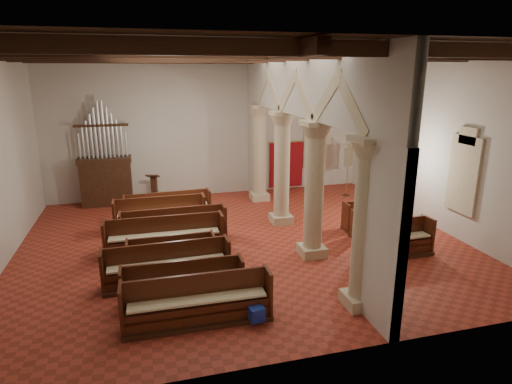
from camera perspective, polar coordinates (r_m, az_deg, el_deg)
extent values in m
plane|color=#9A3221|center=(14.09, -1.74, -6.74)|extent=(14.00, 14.00, 0.00)
plane|color=black|center=(13.01, -1.98, 18.45)|extent=(14.00, 14.00, 0.00)
cube|color=beige|center=(19.04, -6.04, 8.53)|extent=(14.00, 0.02, 6.00)
cube|color=beige|center=(7.68, 8.46, -2.71)|extent=(14.00, 0.02, 6.00)
cube|color=beige|center=(16.28, 23.03, 6.10)|extent=(0.02, 12.00, 6.00)
cube|color=beige|center=(10.82, 13.64, -13.77)|extent=(0.75, 0.75, 0.30)
cylinder|color=beige|center=(10.06, 14.31, -4.82)|extent=(0.56, 0.56, 3.30)
cube|color=beige|center=(13.23, 7.46, -7.73)|extent=(0.75, 0.75, 0.30)
cylinder|color=beige|center=(12.62, 7.75, -0.22)|extent=(0.56, 0.56, 3.30)
cube|color=beige|center=(15.84, 3.35, -3.55)|extent=(0.75, 0.75, 0.30)
cylinder|color=beige|center=(15.33, 3.46, 2.80)|extent=(0.56, 0.56, 3.30)
cube|color=beige|center=(18.57, 0.45, -0.57)|extent=(0.75, 0.75, 0.30)
cylinder|color=beige|center=(18.14, 0.47, 4.89)|extent=(0.56, 0.56, 3.30)
cube|color=beige|center=(13.52, 5.75, 14.19)|extent=(0.25, 11.90, 1.93)
cube|color=#398069|center=(15.28, 26.04, 2.11)|extent=(0.03, 1.00, 2.20)
cube|color=#398069|center=(18.41, 18.01, 5.06)|extent=(0.03, 1.00, 2.20)
cube|color=#398069|center=(20.52, 8.05, 6.74)|extent=(1.00, 0.03, 2.20)
cube|color=#3E2214|center=(18.78, -19.27, 1.08)|extent=(2.00, 0.80, 1.80)
cube|color=#3E2214|center=(18.56, -19.55, 4.06)|extent=(2.10, 0.85, 0.20)
cube|color=#3C1D13|center=(18.71, -13.30, -1.20)|extent=(0.58, 0.58, 0.10)
cube|color=#3C1D13|center=(18.57, -13.40, 0.31)|extent=(0.29, 0.29, 1.13)
cube|color=#3C1D13|center=(18.34, -13.51, 2.10)|extent=(0.62, 0.55, 0.20)
cube|color=maroon|center=(20.13, 4.06, 3.63)|extent=(1.60, 0.06, 2.10)
cylinder|color=gold|center=(19.90, 4.14, 6.72)|extent=(1.80, 0.04, 0.04)
cone|color=#3E2214|center=(19.60, 11.92, -0.31)|extent=(0.36, 0.36, 0.12)
cylinder|color=gold|center=(19.32, 12.11, 2.91)|extent=(0.04, 0.04, 2.37)
cylinder|color=gold|center=(19.11, 12.30, 6.08)|extent=(0.26, 0.66, 0.03)
cube|color=navy|center=(19.18, 12.24, 4.62)|extent=(0.52, 0.20, 0.84)
cube|color=#161C9C|center=(9.79, 0.11, -15.95)|extent=(0.36, 0.31, 0.32)
cube|color=navy|center=(11.08, -0.97, -11.98)|extent=(0.28, 0.23, 0.28)
cube|color=navy|center=(13.62, -4.88, -6.46)|extent=(0.35, 0.30, 0.31)
cylinder|color=silver|center=(10.43, -14.99, -15.03)|extent=(0.99, 0.38, 0.10)
cylinder|color=white|center=(10.78, -10.65, -13.63)|extent=(0.94, 0.32, 0.09)
cube|color=#3E2214|center=(10.04, -7.65, -16.61)|extent=(3.29, 0.78, 0.10)
cube|color=#4F2810|center=(9.85, -7.67, -15.36)|extent=(3.13, 0.46, 0.47)
cube|color=#4F2810|center=(9.92, -7.92, -13.35)|extent=(3.13, 0.11, 1.00)
cube|color=#4F2810|center=(9.75, -17.48, -14.55)|extent=(0.08, 0.63, 1.00)
cube|color=#4F2810|center=(10.06, 1.53, -12.76)|extent=(0.08, 0.63, 1.00)
cube|color=#FEF2BC|center=(9.71, -7.73, -14.04)|extent=(3.01, 0.42, 0.05)
cube|color=#3E2214|center=(10.81, -9.55, -14.15)|extent=(2.91, 0.74, 0.10)
cube|color=#48160F|center=(10.64, -9.59, -13.01)|extent=(2.75, 0.44, 0.45)
cube|color=#48160F|center=(10.72, -9.78, -11.27)|extent=(2.75, 0.12, 0.94)
cube|color=#48160F|center=(10.58, -17.50, -12.21)|extent=(0.08, 0.60, 0.94)
cube|color=#48160F|center=(10.77, -2.06, -10.90)|extent=(0.08, 0.60, 0.94)
cube|color=#FEF2BC|center=(10.52, -9.66, -11.83)|extent=(2.64, 0.40, 0.05)
cube|color=#3E2214|center=(11.78, -11.61, -11.58)|extent=(3.30, 0.80, 0.10)
cube|color=#48130F|center=(11.61, -11.67, -10.45)|extent=(3.15, 0.48, 0.47)
cube|color=#48130F|center=(11.71, -11.82, -8.80)|extent=(3.14, 0.14, 0.98)
cube|color=#48130F|center=(11.62, -19.81, -9.67)|extent=(0.09, 0.62, 0.98)
cube|color=#48130F|center=(11.73, -3.83, -8.44)|extent=(0.09, 0.62, 0.98)
cube|color=#FEF2BC|center=(11.50, -11.75, -9.29)|extent=(3.02, 0.44, 0.05)
cube|color=#3E2214|center=(12.52, -11.09, -9.86)|extent=(2.44, 0.66, 0.09)
cube|color=#581813|center=(12.37, -11.13, -8.90)|extent=(2.29, 0.39, 0.41)
cube|color=#581813|center=(12.47, -11.26, -7.54)|extent=(2.28, 0.08, 0.87)
cube|color=#581813|center=(12.34, -16.74, -8.20)|extent=(0.07, 0.55, 0.87)
cube|color=#581813|center=(12.44, -5.74, -7.35)|extent=(0.07, 0.55, 0.87)
cube|color=#FEF2BC|center=(12.28, -11.19, -7.93)|extent=(2.20, 0.35, 0.05)
cube|color=#3E2214|center=(13.58, -11.93, -7.75)|extent=(3.57, 0.83, 0.11)
cube|color=#522111|center=(13.41, -11.99, -6.66)|extent=(3.42, 0.50, 0.49)
cube|color=#522111|center=(13.54, -12.12, -5.19)|extent=(3.41, 0.14, 1.04)
cube|color=#522111|center=(13.43, -19.55, -5.97)|extent=(0.09, 0.66, 1.04)
cube|color=#522111|center=(13.55, -4.68, -4.86)|extent=(0.09, 0.66, 1.04)
cube|color=#FEF2BC|center=(13.31, -12.05, -5.58)|extent=(3.28, 0.45, 0.05)
cube|color=#3E2214|center=(14.32, -10.77, -6.41)|extent=(3.38, 0.79, 0.11)
cube|color=#502611|center=(14.16, -10.81, -5.38)|extent=(3.23, 0.47, 0.48)
cube|color=#502611|center=(14.30, -10.95, -4.02)|extent=(3.23, 0.11, 1.02)
cube|color=#502611|center=(14.14, -17.60, -4.73)|extent=(0.08, 0.65, 1.02)
cube|color=#502611|center=(14.33, -4.28, -3.72)|extent=(0.08, 0.65, 1.02)
cube|color=#FEF2BC|center=(14.07, -10.87, -4.35)|extent=(3.10, 0.42, 0.05)
cube|color=#3E2214|center=(15.57, -12.53, -4.65)|extent=(3.14, 0.77, 0.11)
cube|color=#541812|center=(15.42, -12.59, -3.67)|extent=(2.99, 0.44, 0.49)
cube|color=#541812|center=(15.57, -12.70, -2.42)|extent=(2.99, 0.08, 1.04)
cube|color=#541812|center=(15.43, -18.37, -3.02)|extent=(0.08, 0.66, 1.04)
cube|color=#541812|center=(15.52, -7.00, -2.20)|extent=(0.08, 0.66, 1.04)
cube|color=#FEF2BC|center=(15.33, -12.65, -2.71)|extent=(2.87, 0.40, 0.05)
cube|color=#3E2214|center=(16.43, -11.56, -3.50)|extent=(3.19, 0.84, 0.10)
cube|color=#5A1C13|center=(16.30, -11.60, -2.64)|extent=(3.03, 0.54, 0.45)
cube|color=#5A1C13|center=(16.44, -11.70, -1.57)|extent=(3.01, 0.21, 0.95)
cube|color=#5A1C13|center=(16.29, -17.10, -2.12)|extent=(0.10, 0.60, 0.95)
cube|color=#5A1C13|center=(16.43, -6.28, -1.33)|extent=(0.10, 0.60, 0.95)
cube|color=#FEF2BC|center=(16.22, -11.65, -1.80)|extent=(2.91, 0.49, 0.05)
cube|color=#3E2214|center=(13.80, 18.17, -7.83)|extent=(2.25, 0.84, 0.11)
cube|color=#582212|center=(13.65, 18.40, -6.79)|extent=(2.09, 0.51, 0.48)
cube|color=#582212|center=(13.74, 17.94, -5.40)|extent=(2.07, 0.16, 1.01)
cube|color=#582212|center=(13.07, 14.35, -6.22)|extent=(0.10, 0.64, 1.01)
cube|color=#582212|center=(14.21, 21.98, -5.10)|extent=(0.10, 0.64, 1.01)
cube|color=#FEF2BC|center=(13.56, 18.49, -5.75)|extent=(2.00, 0.47, 0.05)
cube|color=#3E2214|center=(15.07, 15.75, -5.62)|extent=(1.78, 0.70, 0.09)
cube|color=#4D2510|center=(14.94, 15.92, -4.77)|extent=(1.62, 0.42, 0.42)
cube|color=#4D2510|center=(15.04, 15.57, -3.67)|extent=(1.61, 0.12, 0.88)
cube|color=#4D2510|center=(14.51, 12.97, -4.20)|extent=(0.08, 0.56, 0.88)
cube|color=#4D2510|center=(15.35, 18.58, -3.52)|extent=(0.08, 0.56, 0.88)
cube|color=#FEF2BC|center=(14.86, 15.98, -3.94)|extent=(1.56, 0.38, 0.05)
cube|color=#3E2214|center=(15.78, 15.10, -4.57)|extent=(2.08, 0.70, 0.10)
cube|color=#4A1C0F|center=(15.66, 15.25, -3.71)|extent=(1.92, 0.40, 0.44)
cube|color=#4A1C0F|center=(15.76, 14.92, -2.63)|extent=(1.92, 0.08, 0.92)
cube|color=#4A1C0F|center=(15.17, 11.91, -3.15)|extent=(0.07, 0.58, 0.92)
cube|color=#4A1C0F|center=(16.15, 18.28, -2.46)|extent=(0.07, 0.58, 0.92)
cube|color=#FEF2BC|center=(15.58, 15.32, -2.87)|extent=(1.85, 0.36, 0.05)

